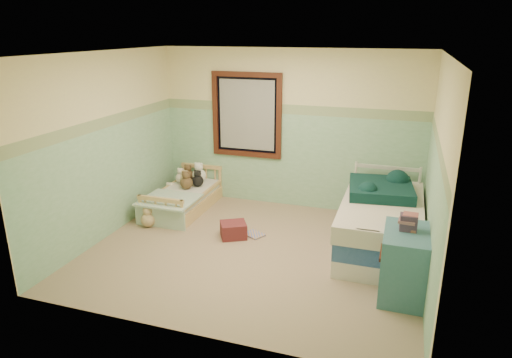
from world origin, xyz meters
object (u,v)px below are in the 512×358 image
(toddler_bed_frame, at_px, (184,204))
(dresser, at_px, (404,264))
(floor_book, at_px, (254,234))
(plush_floor_tan, at_px, (148,220))
(plush_floor_cream, at_px, (171,195))
(twin_bed_frame, at_px, (379,241))
(red_pillow, at_px, (233,230))

(toddler_bed_frame, height_order, dresser, dresser)
(toddler_bed_frame, relative_size, floor_book, 5.43)
(plush_floor_tan, bearing_deg, plush_floor_cream, 99.43)
(twin_bed_frame, bearing_deg, plush_floor_tan, -174.33)
(twin_bed_frame, xyz_separation_m, dresser, (0.31, -1.05, 0.26))
(dresser, height_order, red_pillow, dresser)
(toddler_bed_frame, bearing_deg, dresser, -24.00)
(twin_bed_frame, relative_size, red_pillow, 5.61)
(toddler_bed_frame, bearing_deg, plush_floor_cream, 146.69)
(plush_floor_cream, xyz_separation_m, red_pillow, (1.48, -0.96, -0.01))
(dresser, xyz_separation_m, red_pillow, (-2.26, 0.78, -0.27))
(twin_bed_frame, relative_size, dresser, 2.58)
(toddler_bed_frame, relative_size, twin_bed_frame, 0.77)
(twin_bed_frame, bearing_deg, dresser, -73.75)
(plush_floor_cream, bearing_deg, twin_bed_frame, -11.29)
(floor_book, bearing_deg, plush_floor_tan, -144.86)
(toddler_bed_frame, distance_m, plush_floor_cream, 0.42)
(plush_floor_cream, distance_m, plush_floor_tan, 1.02)
(toddler_bed_frame, height_order, plush_floor_cream, plush_floor_cream)
(toddler_bed_frame, xyz_separation_m, plush_floor_cream, (-0.35, 0.23, 0.02))
(dresser, distance_m, floor_book, 2.23)
(plush_floor_cream, relative_size, red_pillow, 0.67)
(plush_floor_cream, height_order, floor_book, plush_floor_cream)
(twin_bed_frame, relative_size, floor_book, 7.05)
(red_pillow, height_order, floor_book, red_pillow)
(twin_bed_frame, distance_m, red_pillow, 1.97)
(plush_floor_cream, xyz_separation_m, twin_bed_frame, (3.43, -0.69, -0.01))
(dresser, height_order, floor_book, dresser)
(toddler_bed_frame, xyz_separation_m, plush_floor_tan, (-0.18, -0.78, 0.01))
(toddler_bed_frame, relative_size, red_pillow, 4.32)
(plush_floor_tan, height_order, red_pillow, same)
(toddler_bed_frame, xyz_separation_m, twin_bed_frame, (3.08, -0.45, 0.01))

